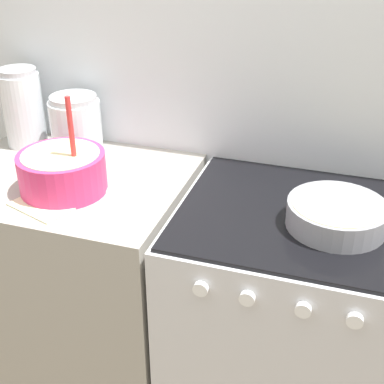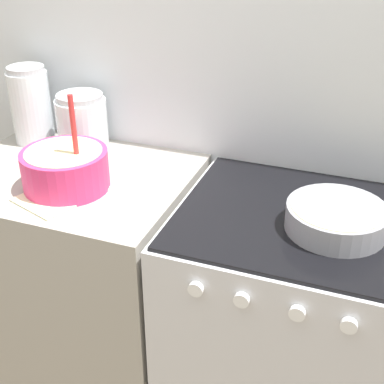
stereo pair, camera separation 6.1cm
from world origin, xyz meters
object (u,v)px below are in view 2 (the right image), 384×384
object	(u,v)px
mixing_bowl	(65,167)
baking_pan	(336,217)
stove	(283,337)
storage_jar_left	(32,110)
storage_jar_middle	(82,126)

from	to	relation	value
mixing_bowl	baking_pan	distance (m)	0.82
stove	baking_pan	world-z (taller)	baking_pan
baking_pan	storage_jar_left	world-z (taller)	storage_jar_left
storage_jar_left	storage_jar_middle	xyz separation A→B (m)	(0.21, 0.00, -0.03)
mixing_bowl	storage_jar_left	size ratio (longest dim) A/B	1.10
storage_jar_left	mixing_bowl	bearing A→B (deg)	-41.86
stove	storage_jar_left	distance (m)	1.19
baking_pan	storage_jar_middle	xyz separation A→B (m)	(-0.92, 0.24, 0.05)
mixing_bowl	storage_jar_left	distance (m)	0.42
stove	storage_jar_middle	size ratio (longest dim) A/B	4.58
stove	baking_pan	size ratio (longest dim) A/B	3.41
storage_jar_left	storage_jar_middle	world-z (taller)	storage_jar_left
baking_pan	stove	bearing A→B (deg)	161.52
mixing_bowl	baking_pan	size ratio (longest dim) A/B	1.13
stove	mixing_bowl	distance (m)	0.89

